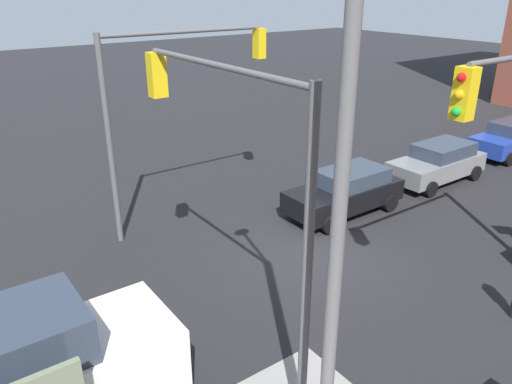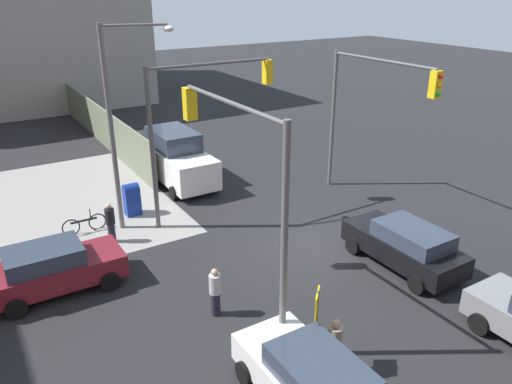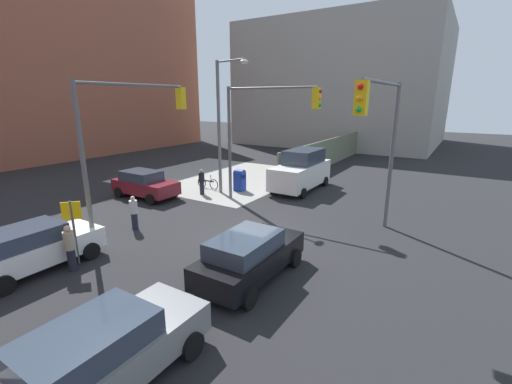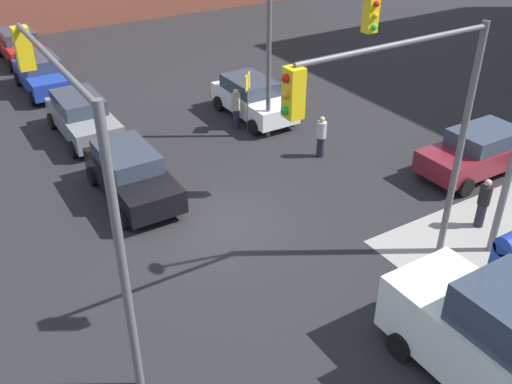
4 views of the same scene
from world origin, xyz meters
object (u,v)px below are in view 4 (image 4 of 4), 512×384
(traffic_signal_ne_corner, at_px, (405,117))
(sedan_gray, at_px, (82,116))
(sedan_white, at_px, (253,98))
(traffic_signal_nw_corner, at_px, (304,32))
(bicycle_at_crosswalk, at_px, (268,102))
(sedan_maroon, at_px, (477,151))
(hatchback_blue, at_px, (42,74))
(sedan_black, at_px, (131,173))
(pedestrian_crossing, at_px, (236,108))
(sedan_red, at_px, (20,45))
(pedestrian_waiting, at_px, (321,136))
(traffic_signal_se_corner, at_px, (73,149))
(pedestrian_walking_north, at_px, (483,202))
(mailbox_blue, at_px, (507,256))

(traffic_signal_ne_corner, xyz_separation_m, sedan_gray, (-12.82, -4.05, -3.80))
(traffic_signal_ne_corner, height_order, sedan_white, traffic_signal_ne_corner)
(traffic_signal_nw_corner, xyz_separation_m, bicycle_at_crosswalk, (-4.43, 1.50, -4.29))
(sedan_maroon, height_order, hatchback_blue, same)
(sedan_gray, xyz_separation_m, hatchback_blue, (-5.90, -0.11, -0.00))
(traffic_signal_nw_corner, xyz_separation_m, sedan_black, (-0.59, -6.25, -3.79))
(sedan_white, bearing_deg, bicycle_at_crosswalk, 109.60)
(sedan_maroon, height_order, bicycle_at_crosswalk, sedan_maroon)
(sedan_white, bearing_deg, hatchback_blue, -138.85)
(pedestrian_crossing, height_order, bicycle_at_crosswalk, pedestrian_crossing)
(sedan_red, xyz_separation_m, sedan_white, (12.92, 6.66, 0.00))
(pedestrian_waiting, bearing_deg, traffic_signal_se_corner, 82.30)
(traffic_signal_ne_corner, xyz_separation_m, sedan_black, (-7.46, -4.09, -3.80))
(hatchback_blue, distance_m, bicycle_at_crosswalk, 10.78)
(traffic_signal_se_corner, bearing_deg, pedestrian_walking_north, 79.74)
(sedan_white, bearing_deg, sedan_maroon, 25.92)
(sedan_maroon, relative_size, hatchback_blue, 0.95)
(sedan_gray, bearing_deg, bicycle_at_crosswalk, 78.86)
(traffic_signal_se_corner, distance_m, sedan_gray, 11.54)
(sedan_gray, distance_m, pedestrian_waiting, 9.36)
(pedestrian_walking_north, bearing_deg, traffic_signal_nw_corner, 156.98)
(pedestrian_walking_north, relative_size, bicycle_at_crosswalk, 0.92)
(hatchback_blue, bearing_deg, sedan_red, 178.46)
(sedan_red, xyz_separation_m, pedestrian_waiting, (17.36, 6.87, -0.02))
(traffic_signal_nw_corner, distance_m, pedestrian_crossing, 5.14)
(sedan_gray, relative_size, sedan_white, 1.04)
(traffic_signal_ne_corner, bearing_deg, pedestrian_walking_north, 94.13)
(traffic_signal_se_corner, distance_m, sedan_red, 22.08)
(traffic_signal_ne_corner, height_order, sedan_maroon, traffic_signal_ne_corner)
(sedan_red, height_order, hatchback_blue, same)
(mailbox_blue, bearing_deg, sedan_black, -143.62)
(sedan_red, distance_m, hatchback_blue, 5.15)
(sedan_red, bearing_deg, pedestrian_crossing, 21.97)
(sedan_maroon, distance_m, sedan_red, 23.77)
(sedan_white, bearing_deg, sedan_red, -152.74)
(sedan_gray, xyz_separation_m, bicycle_at_crosswalk, (1.52, 7.70, -0.50))
(sedan_black, relative_size, pedestrian_waiting, 2.81)
(mailbox_blue, bearing_deg, sedan_maroon, 137.12)
(bicycle_at_crosswalk, bearing_deg, mailbox_blue, -4.40)
(traffic_signal_se_corner, relative_size, hatchback_blue, 1.49)
(traffic_signal_nw_corner, distance_m, sedan_white, 5.58)
(sedan_gray, bearing_deg, sedan_white, 74.32)
(bicycle_at_crosswalk, bearing_deg, sedan_red, -148.58)
(traffic_signal_nw_corner, xyz_separation_m, pedestrian_waiting, (0.37, 0.70, -3.82))
(bicycle_at_crosswalk, bearing_deg, traffic_signal_se_corner, -49.36)
(pedestrian_crossing, xyz_separation_m, bicycle_at_crosswalk, (-1.00, 2.20, -0.53))
(sedan_gray, bearing_deg, sedan_black, -0.50)
(sedan_black, height_order, pedestrian_waiting, sedan_black)
(traffic_signal_nw_corner, bearing_deg, traffic_signal_se_corner, -63.02)
(sedan_maroon, xyz_separation_m, sedan_white, (-8.31, -4.04, 0.00))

